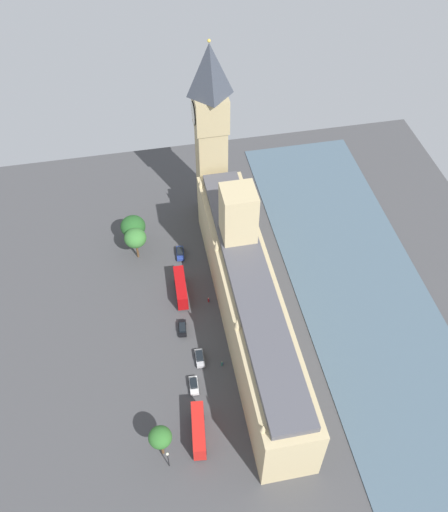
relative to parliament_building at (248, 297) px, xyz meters
The scene contains 16 objects.
ground_plane 9.54m from the parliament_building, 34.77° to the left, with size 142.87×142.87×0.00m, color #424244.
river_thames 30.99m from the parliament_building, behind, with size 32.30×128.59×0.25m, color #475B6B.
parliament_building is the anchor object (origin of this frame).
clock_tower 42.53m from the parliament_building, 88.28° to the right, with size 8.28×8.28×50.23m.
car_blue_under_trees 28.03m from the parliament_building, 62.19° to the right, with size 2.23×4.85×1.74m.
double_decker_bus_corner 18.88m from the parliament_building, 37.41° to the right, with size 2.95×10.58×4.75m.
car_black_near_tower 17.40m from the parliament_building, ahead, with size 2.19×4.67×1.74m.
car_silver_leading 17.34m from the parliament_building, 33.69° to the left, with size 1.97×4.55×1.74m.
car_white_opposite_hall 22.70m from the parliament_building, 44.76° to the left, with size 2.07×4.35×1.74m.
double_decker_bus_trailing 31.03m from the parliament_building, 58.77° to the left, with size 3.65×10.71×4.75m.
pedestrian_by_river_gate 13.69m from the parliament_building, 42.53° to the right, with size 0.62×0.54×1.51m.
pedestrian_far_end 15.89m from the parliament_building, 53.11° to the left, with size 0.65×0.58×1.58m.
plane_tree_kerbside 38.00m from the parliament_building, 51.73° to the right, with size 6.38×6.38×9.40m.
plane_tree_midblock 34.42m from the parliament_building, 47.34° to the right, with size 5.57×5.57×9.34m.
plane_tree_slot_10 36.41m from the parliament_building, 50.24° to the left, with size 4.53×4.53×8.94m.
street_lamp_slot_11 38.40m from the parliament_building, 54.03° to the left, with size 0.56×0.56×5.94m.
Camera 1 is at (18.14, 73.44, 108.56)m, focal length 39.41 mm.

